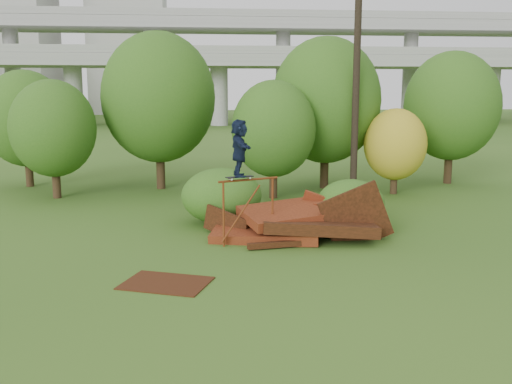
{
  "coord_description": "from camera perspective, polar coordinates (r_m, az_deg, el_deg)",
  "views": [
    {
      "loc": [
        -2.26,
        -13.42,
        4.35
      ],
      "look_at": [
        -0.8,
        2.0,
        1.6
      ],
      "focal_mm": 40.0,
      "sensor_mm": 36.0,
      "label": 1
    }
  ],
  "objects": [
    {
      "name": "tree_3",
      "position": [
        25.77,
        6.99,
        9.07
      ],
      "size": [
        4.85,
        4.85,
        6.73
      ],
      "color": "black",
      "rests_on": "ground"
    },
    {
      "name": "tree_0",
      "position": [
        24.57,
        -19.63,
        6.0
      ],
      "size": [
        3.42,
        3.42,
        4.83
      ],
      "color": "black",
      "rests_on": "ground"
    },
    {
      "name": "freeway_overpass",
      "position": [
        76.61,
        -3.83,
        14.52
      ],
      "size": [
        160.0,
        15.0,
        13.7
      ],
      "color": "gray",
      "rests_on": "ground"
    },
    {
      "name": "utility_pole",
      "position": [
        23.49,
        10.01,
        11.59
      ],
      "size": [
        1.4,
        0.28,
        9.92
      ],
      "color": "black",
      "rests_on": "ground"
    },
    {
      "name": "tree_1",
      "position": [
        25.77,
        -9.72,
        9.29
      ],
      "size": [
        4.99,
        4.99,
        6.94
      ],
      "color": "black",
      "rests_on": "ground"
    },
    {
      "name": "skateboard",
      "position": [
        16.07,
        -1.65,
        1.51
      ],
      "size": [
        0.82,
        0.51,
        0.08
      ],
      "rotation": [
        0.0,
        0.0,
        0.39
      ],
      "color": "black",
      "rests_on": "grind_rail"
    },
    {
      "name": "shrub_right",
      "position": [
        18.65,
        9.44,
        -1.12
      ],
      "size": [
        2.19,
        2.01,
        1.55
      ],
      "primitive_type": "ellipsoid",
      "color": "#1D4612",
      "rests_on": "ground"
    },
    {
      "name": "tree_4",
      "position": [
        24.89,
        13.76,
        4.64
      ],
      "size": [
        2.64,
        2.64,
        3.64
      ],
      "color": "black",
      "rests_on": "ground"
    },
    {
      "name": "flat_plate",
      "position": [
        13.37,
        -8.99,
        -8.99
      ],
      "size": [
        2.27,
        1.96,
        0.03
      ],
      "primitive_type": "cube",
      "rotation": [
        0.0,
        0.0,
        -0.36
      ],
      "color": "#3D1C0D",
      "rests_on": "ground"
    },
    {
      "name": "tree_5",
      "position": [
        28.43,
        18.98,
        8.12
      ],
      "size": [
        4.41,
        4.41,
        6.19
      ],
      "color": "black",
      "rests_on": "ground"
    },
    {
      "name": "tree_2",
      "position": [
        23.17,
        1.77,
        6.32
      ],
      "size": [
        3.41,
        3.41,
        4.8
      ],
      "color": "black",
      "rests_on": "ground"
    },
    {
      "name": "building_right",
      "position": [
        116.64,
        -12.57,
        14.58
      ],
      "size": [
        14.0,
        14.0,
        28.0
      ],
      "primitive_type": "cube",
      "color": "#9E9E99",
      "rests_on": "ground"
    },
    {
      "name": "tree_6",
      "position": [
        28.05,
        -22.05,
        6.82
      ],
      "size": [
        3.8,
        3.8,
        5.31
      ],
      "color": "black",
      "rests_on": "ground"
    },
    {
      "name": "ground",
      "position": [
        14.29,
        3.99,
        -7.68
      ],
      "size": [
        240.0,
        240.0,
        0.0
      ],
      "primitive_type": "plane",
      "color": "#2D5116",
      "rests_on": "ground"
    },
    {
      "name": "shrub_left",
      "position": [
        18.93,
        -3.46,
        -0.38
      ],
      "size": [
        2.67,
        2.47,
        1.85
      ],
      "primitive_type": "ellipsoid",
      "color": "#1D4612",
      "rests_on": "ground"
    },
    {
      "name": "grind_rail",
      "position": [
        16.32,
        -0.75,
        -0.81
      ],
      "size": [
        1.76,
        0.78,
        1.89
      ],
      "color": "maroon",
      "rests_on": "ground"
    },
    {
      "name": "scrap_pile",
      "position": [
        17.15,
        4.08,
        -3.16
      ],
      "size": [
        5.64,
        2.98,
        2.27
      ],
      "color": "#4A1A0D",
      "rests_on": "ground"
    },
    {
      "name": "skater",
      "position": [
        15.97,
        -1.67,
        4.42
      ],
      "size": [
        0.54,
        1.51,
        1.61
      ],
      "primitive_type": "imported",
      "rotation": [
        0.0,
        0.0,
        1.62
      ],
      "color": "#121B34",
      "rests_on": "skateboard"
    }
  ]
}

